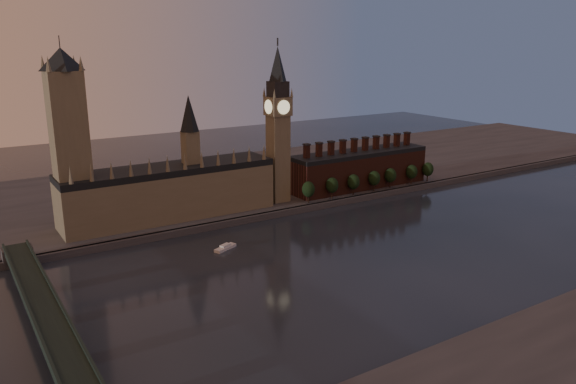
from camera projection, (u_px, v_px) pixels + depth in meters
name	position (u px, v px, depth m)	size (l,w,h in m)	color
ground	(373.00, 261.00, 288.30)	(900.00, 900.00, 0.00)	black
north_bank	(221.00, 184.00, 432.81)	(900.00, 182.00, 4.00)	#4A4A4F
palace_of_westminster	(170.00, 189.00, 342.91)	(130.00, 30.30, 74.00)	#756B53
victoria_tower	(69.00, 136.00, 304.39)	(24.00, 24.00, 108.00)	#756B53
big_ben	(278.00, 123.00, 368.18)	(15.00, 15.00, 107.00)	#756B53
chimney_block	(359.00, 169.00, 414.63)	(110.00, 25.00, 37.00)	#4A251C
embankment_tree_0	(308.00, 189.00, 373.83)	(8.60, 8.60, 14.88)	black
embankment_tree_1	(332.00, 185.00, 384.39)	(8.60, 8.60, 14.88)	black
embankment_tree_2	(354.00, 182.00, 393.54)	(8.60, 8.60, 14.88)	black
embankment_tree_3	(374.00, 178.00, 403.78)	(8.60, 8.60, 14.88)	black
embankment_tree_4	(390.00, 175.00, 412.39)	(8.60, 8.60, 14.88)	black
embankment_tree_5	(412.00, 172.00, 423.55)	(8.60, 8.60, 14.88)	black
embankment_tree_6	(428.00, 169.00, 431.64)	(8.60, 8.60, 14.88)	black
westminster_bridge	(53.00, 331.00, 203.95)	(14.00, 200.00, 11.55)	black
river_boat	(225.00, 247.00, 303.77)	(14.51, 9.35, 2.82)	silver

